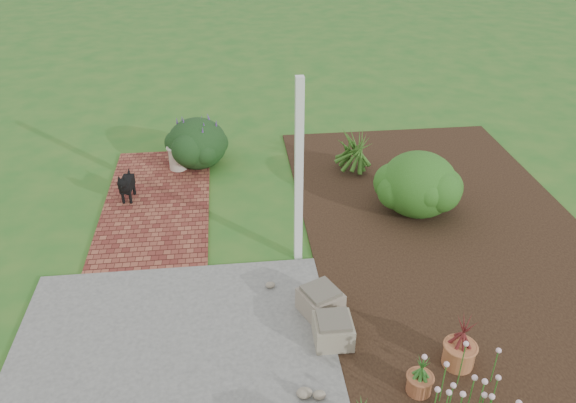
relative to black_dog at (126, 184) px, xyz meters
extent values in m
plane|color=#23641F|center=(2.14, -1.81, -0.32)|extent=(80.00, 80.00, 0.00)
cube|color=#5E5E5C|center=(0.89, -3.56, -0.30)|extent=(3.50, 3.50, 0.04)
cube|color=maroon|center=(0.44, -0.06, -0.30)|extent=(1.60, 3.50, 0.04)
cube|color=black|center=(4.64, -1.31, -0.31)|extent=(4.00, 7.00, 0.03)
cube|color=white|center=(2.44, -1.71, 0.93)|extent=(0.10, 0.10, 2.50)
cube|color=gray|center=(2.55, -2.83, -0.14)|extent=(0.57, 0.57, 0.28)
cube|color=gray|center=(2.62, -3.31, -0.15)|extent=(0.42, 0.42, 0.27)
cube|color=black|center=(0.00, 0.05, -0.02)|extent=(0.20, 0.38, 0.16)
cylinder|color=black|center=(-0.06, -0.08, -0.19)|extent=(0.05, 0.05, 0.18)
cylinder|color=black|center=(0.05, -0.09, -0.19)|extent=(0.05, 0.05, 0.18)
cylinder|color=black|center=(-0.04, 0.18, -0.19)|extent=(0.05, 0.05, 0.18)
cylinder|color=black|center=(0.07, 0.17, -0.19)|extent=(0.05, 0.05, 0.18)
sphere|color=black|center=(-0.02, -0.18, 0.12)|extent=(0.15, 0.15, 0.15)
cone|color=black|center=(0.02, 0.24, 0.09)|extent=(0.07, 0.12, 0.14)
cylinder|color=beige|center=(0.72, 1.00, -0.08)|extent=(0.35, 0.35, 0.40)
ellipsoid|color=#19440E|center=(4.34, -0.78, 0.19)|extent=(1.44, 1.44, 0.96)
cylinder|color=#AE653A|center=(3.86, -3.78, -0.16)|extent=(0.37, 0.37, 0.26)
cylinder|color=#995634|center=(3.34, -4.07, -0.19)|extent=(0.27, 0.27, 0.21)
ellipsoid|color=black|center=(1.05, 1.17, 0.11)|extent=(1.33, 1.33, 0.87)
camera|label=1|loc=(1.63, -7.71, 4.20)|focal=35.00mm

